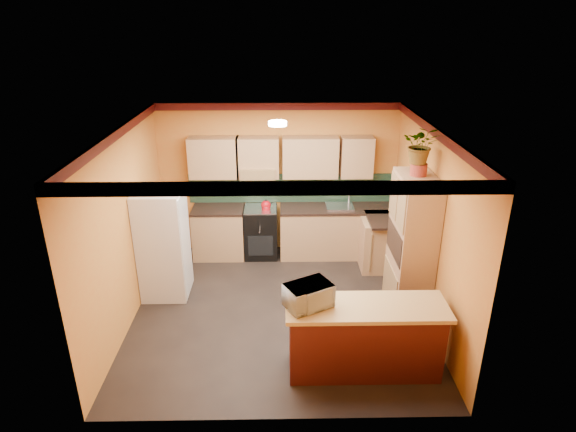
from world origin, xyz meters
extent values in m
plane|color=black|center=(0.00, 0.00, 0.00)|extent=(4.20, 4.20, 0.00)
cube|color=white|center=(0.00, 0.00, 2.70)|extent=(4.20, 4.20, 0.04)
cube|color=#C88735|center=(0.00, 2.10, 1.35)|extent=(4.20, 0.04, 2.70)
cube|color=#C88735|center=(0.00, -2.10, 1.35)|extent=(4.20, 0.04, 2.70)
cube|color=#C88735|center=(-2.10, 0.00, 1.35)|extent=(0.04, 4.20, 2.70)
cube|color=#C88735|center=(2.10, 0.00, 1.35)|extent=(0.04, 4.20, 2.70)
cube|color=#203A2D|center=(0.25, 2.09, 1.19)|extent=(3.70, 0.02, 0.53)
cube|color=#203A2D|center=(2.09, 1.40, 1.19)|extent=(0.02, 1.40, 0.53)
cube|color=tan|center=(0.10, 1.93, 1.80)|extent=(3.10, 0.34, 0.70)
cylinder|color=white|center=(0.00, 0.60, 2.66)|extent=(0.26, 0.26, 0.06)
cube|color=tan|center=(0.31, 1.80, 0.44)|extent=(3.65, 0.60, 0.88)
cube|color=black|center=(0.31, 1.80, 0.90)|extent=(3.65, 0.62, 0.04)
cube|color=black|center=(-0.32, 1.80, 0.46)|extent=(0.58, 0.58, 0.91)
cube|color=silver|center=(1.08, 1.80, 0.94)|extent=(0.48, 0.40, 0.03)
cube|color=tan|center=(1.80, 1.28, 0.44)|extent=(0.60, 0.80, 0.88)
cube|color=black|center=(1.80, 1.28, 0.90)|extent=(0.62, 0.80, 0.04)
cube|color=silver|center=(-1.75, 0.51, 0.85)|extent=(0.68, 0.66, 1.70)
cube|color=tan|center=(1.85, -0.09, 1.05)|extent=(0.48, 0.90, 2.10)
cylinder|color=maroon|center=(1.85, -0.04, 2.18)|extent=(0.22, 0.22, 0.16)
imported|color=tan|center=(1.85, -0.04, 2.51)|extent=(0.55, 0.51, 0.50)
cube|color=#471010|center=(1.03, -1.32, 0.44)|extent=(1.80, 0.55, 0.88)
cube|color=tan|center=(1.03, -1.32, 0.91)|extent=(1.90, 0.65, 0.05)
imported|color=silver|center=(0.35, -1.32, 1.07)|extent=(0.62, 0.56, 0.29)
camera|label=1|loc=(0.03, -6.06, 4.05)|focal=30.00mm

